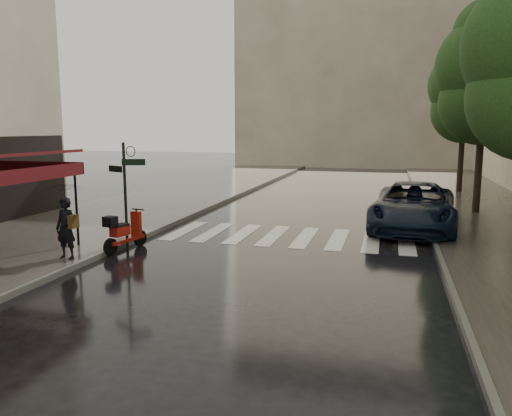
% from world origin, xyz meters
% --- Properties ---
extents(ground, '(120.00, 120.00, 0.00)m').
position_xyz_m(ground, '(0.00, 0.00, 0.00)').
color(ground, black).
rests_on(ground, ground).
extents(sidewalk_near, '(6.00, 60.00, 0.12)m').
position_xyz_m(sidewalk_near, '(-4.50, 12.00, 0.06)').
color(sidewalk_near, '#38332D').
rests_on(sidewalk_near, ground).
extents(sidewalk_far, '(5.50, 60.00, 0.12)m').
position_xyz_m(sidewalk_far, '(10.25, 12.00, 0.06)').
color(sidewalk_far, '#38332D').
rests_on(sidewalk_far, ground).
extents(curb_near, '(0.12, 60.00, 0.16)m').
position_xyz_m(curb_near, '(-1.45, 12.00, 0.07)').
color(curb_near, '#595651').
rests_on(curb_near, ground).
extents(curb_far, '(0.12, 60.00, 0.16)m').
position_xyz_m(curb_far, '(7.45, 12.00, 0.07)').
color(curb_far, '#595651').
rests_on(curb_far, ground).
extents(crosswalk, '(7.85, 3.20, 0.01)m').
position_xyz_m(crosswalk, '(2.98, 6.00, 0.01)').
color(crosswalk, silver).
rests_on(crosswalk, ground).
extents(signpost, '(1.17, 0.29, 3.10)m').
position_xyz_m(signpost, '(-1.19, 3.00, 1.83)').
color(signpost, black).
rests_on(signpost, ground).
extents(backdrop_building, '(22.00, 6.00, 20.00)m').
position_xyz_m(backdrop_building, '(3.00, 38.00, 10.00)').
color(backdrop_building, gray).
rests_on(backdrop_building, ground).
extents(tree_mid, '(3.80, 3.80, 8.34)m').
position_xyz_m(tree_mid, '(9.50, 12.00, 5.59)').
color(tree_mid, black).
rests_on(tree_mid, sidewalk_far).
extents(tree_far, '(3.80, 3.80, 8.16)m').
position_xyz_m(tree_far, '(9.70, 19.00, 5.46)').
color(tree_far, black).
rests_on(tree_far, sidewalk_far).
extents(pedestrian_with_umbrella, '(1.03, 1.05, 2.42)m').
position_xyz_m(pedestrian_with_umbrella, '(-2.00, 1.33, 1.73)').
color(pedestrian_with_umbrella, black).
rests_on(pedestrian_with_umbrella, sidewalk_near).
extents(scooter, '(0.65, 1.71, 1.14)m').
position_xyz_m(scooter, '(-1.22, 2.87, 0.53)').
color(scooter, black).
rests_on(scooter, ground).
extents(parked_car, '(3.16, 6.08, 1.64)m').
position_xyz_m(parked_car, '(6.91, 8.26, 0.82)').
color(parked_car, black).
rests_on(parked_car, ground).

